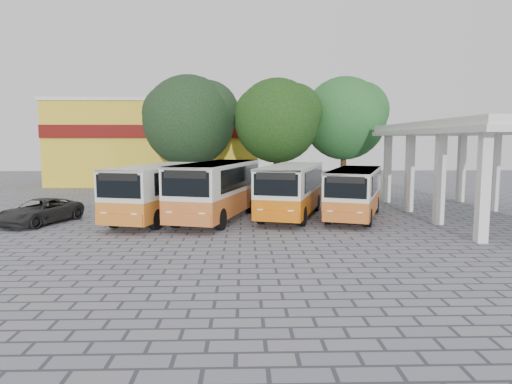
{
  "coord_description": "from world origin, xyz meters",
  "views": [
    {
      "loc": [
        -2.33,
        -21.48,
        4.36
      ],
      "look_at": [
        -1.65,
        3.82,
        1.5
      ],
      "focal_mm": 32.0,
      "sensor_mm": 36.0,
      "label": 1
    }
  ],
  "objects_px": {
    "bus_centre_right": "(291,187)",
    "parked_car": "(40,211)",
    "bus_far_left": "(158,188)",
    "bus_far_right": "(355,190)",
    "bus_centre_left": "(217,187)"
  },
  "relations": [
    {
      "from": "bus_far_left",
      "to": "bus_far_right",
      "type": "bearing_deg",
      "value": 15.85
    },
    {
      "from": "bus_centre_right",
      "to": "bus_far_right",
      "type": "height_order",
      "value": "bus_centre_right"
    },
    {
      "from": "bus_centre_left",
      "to": "bus_centre_right",
      "type": "xyz_separation_m",
      "value": [
        4.22,
        0.8,
        -0.11
      ]
    },
    {
      "from": "bus_far_left",
      "to": "bus_centre_right",
      "type": "bearing_deg",
      "value": 20.38
    },
    {
      "from": "bus_centre_left",
      "to": "bus_far_right",
      "type": "xyz_separation_m",
      "value": [
        7.74,
        0.29,
        -0.22
      ]
    },
    {
      "from": "bus_far_left",
      "to": "bus_far_right",
      "type": "xyz_separation_m",
      "value": [
        10.98,
        0.27,
        -0.14
      ]
    },
    {
      "from": "bus_centre_left",
      "to": "bus_far_left",
      "type": "bearing_deg",
      "value": -164.73
    },
    {
      "from": "bus_centre_right",
      "to": "parked_car",
      "type": "distance_m",
      "value": 13.61
    },
    {
      "from": "bus_centre_left",
      "to": "parked_car",
      "type": "height_order",
      "value": "bus_centre_left"
    },
    {
      "from": "bus_centre_right",
      "to": "parked_car",
      "type": "bearing_deg",
      "value": -155.65
    },
    {
      "from": "bus_centre_left",
      "to": "bus_far_right",
      "type": "relative_size",
      "value": 1.13
    },
    {
      "from": "bus_far_right",
      "to": "parked_car",
      "type": "distance_m",
      "value": 17.05
    },
    {
      "from": "bus_far_left",
      "to": "bus_centre_right",
      "type": "relative_size",
      "value": 1.01
    },
    {
      "from": "bus_far_right",
      "to": "bus_centre_left",
      "type": "bearing_deg",
      "value": -157.31
    },
    {
      "from": "bus_far_left",
      "to": "bus_far_right",
      "type": "relative_size",
      "value": 1.07
    }
  ]
}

